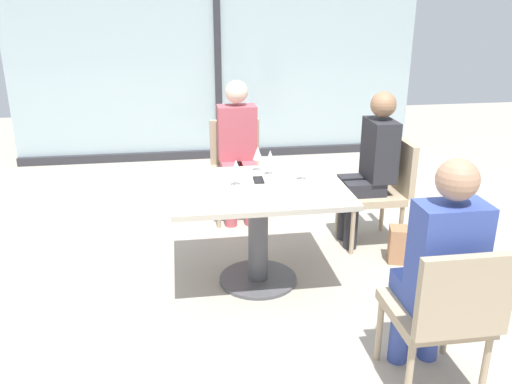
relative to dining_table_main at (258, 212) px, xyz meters
name	(u,v)px	position (x,y,z in m)	size (l,w,h in m)	color
ground_plane	(258,280)	(0.00, 0.00, -0.54)	(12.00, 12.00, 0.00)	#A89E8E
window_wall_backdrop	(218,60)	(0.00, 3.20, 0.67)	(4.90, 0.10, 2.70)	#A2B7BC
dining_table_main	(258,212)	(0.00, 0.00, 0.00)	(1.18, 0.92, 0.73)	#BCB29E
chair_far_right	(382,185)	(1.10, 0.51, -0.05)	(0.50, 0.46, 0.87)	tan
chair_front_right	(445,310)	(0.74, -1.29, -0.05)	(0.46, 0.50, 0.87)	tan
chair_near_window	(237,163)	(0.00, 1.29, -0.05)	(0.46, 0.51, 0.87)	tan
person_far_right	(371,162)	(0.99, 0.51, 0.16)	(0.39, 0.34, 1.26)	#28282D
person_front_right	(440,263)	(0.74, -1.18, 0.16)	(0.34, 0.39, 1.26)	#384C9E
person_near_window	(238,145)	(0.00, 1.18, 0.16)	(0.34, 0.39, 1.26)	#B24C56
wine_glass_0	(258,154)	(0.05, 0.33, 0.32)	(0.07, 0.07, 0.18)	silver
wine_glass_1	(270,157)	(0.12, 0.22, 0.32)	(0.07, 0.07, 0.18)	silver
wine_glass_2	(236,167)	(-0.15, 0.03, 0.32)	(0.07, 0.07, 0.18)	silver
wine_glass_3	(303,162)	(0.33, 0.07, 0.32)	(0.07, 0.07, 0.18)	silver
coffee_cup	(216,201)	(-0.32, -0.36, 0.23)	(0.08, 0.08, 0.09)	white
cell_phone_on_table	(258,180)	(0.02, 0.12, 0.19)	(0.07, 0.14, 0.01)	black
handbag_0	(409,245)	(1.19, 0.12, -0.40)	(0.30, 0.16, 0.28)	#A3704C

